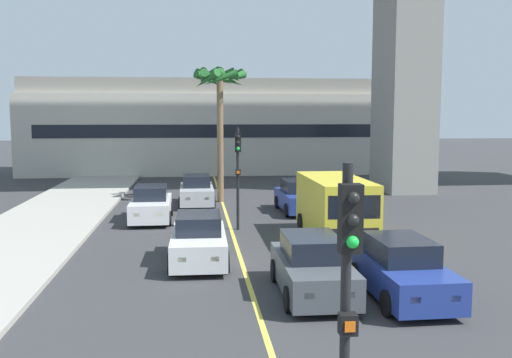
{
  "coord_description": "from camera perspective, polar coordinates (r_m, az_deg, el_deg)",
  "views": [
    {
      "loc": [
        -1.48,
        0.31,
        4.73
      ],
      "look_at": [
        0.0,
        14.0,
        3.18
      ],
      "focal_mm": 40.27,
      "sensor_mm": 36.0,
      "label": 1
    }
  ],
  "objects": [
    {
      "name": "car_queue_second",
      "position": [
        15.35,
        5.59,
        -8.75
      ],
      "size": [
        1.87,
        4.12,
        1.56
      ],
      "color": "#4C5156",
      "rests_on": "ground"
    },
    {
      "name": "car_queue_fourth",
      "position": [
        30.31,
        -5.92,
        -1.22
      ],
      "size": [
        1.86,
        4.11,
        1.56
      ],
      "color": "#B7BABF",
      "rests_on": "ground"
    },
    {
      "name": "delivery_van",
      "position": [
        21.89,
        7.85,
        -2.69
      ],
      "size": [
        2.18,
        5.26,
        2.36
      ],
      "color": "yellow",
      "rests_on": "ground"
    },
    {
      "name": "car_queue_front",
      "position": [
        28.03,
        4.23,
        -1.83
      ],
      "size": [
        1.94,
        4.16,
        1.56
      ],
      "color": "navy",
      "rests_on": "ground"
    },
    {
      "name": "palm_tree_near_median",
      "position": [
        31.06,
        -3.6,
        8.68
      ],
      "size": [
        2.94,
        2.91,
        7.19
      ],
      "color": "brown",
      "rests_on": "ground"
    },
    {
      "name": "lane_stripe_center",
      "position": [
        24.2,
        -2.55,
        -4.85
      ],
      "size": [
        0.14,
        56.0,
        0.01
      ],
      "primitive_type": "cube",
      "color": "#DBCC4C",
      "rests_on": "ground"
    },
    {
      "name": "traffic_light_median_far",
      "position": [
        23.36,
        -1.81,
        1.46
      ],
      "size": [
        0.24,
        0.37,
        4.2
      ],
      "color": "black",
      "rests_on": "ground"
    },
    {
      "name": "car_queue_sixth",
      "position": [
        15.46,
        14.25,
        -8.81
      ],
      "size": [
        1.88,
        4.12,
        1.56
      ],
      "color": "navy",
      "rests_on": "ground"
    },
    {
      "name": "car_queue_third",
      "position": [
        26.06,
        -10.37,
        -2.54
      ],
      "size": [
        1.87,
        4.12,
        1.56
      ],
      "color": "white",
      "rests_on": "ground"
    },
    {
      "name": "traffic_light_median_near",
      "position": [
        6.63,
        9.06,
        -11.35
      ],
      "size": [
        0.24,
        0.37,
        4.2
      ],
      "color": "black",
      "rests_on": "ground"
    },
    {
      "name": "palm_tree_mid_median",
      "position": [
        36.47,
        -3.65,
        8.93
      ],
      "size": [
        3.22,
        3.22,
        7.7
      ],
      "color": "brown",
      "rests_on": "ground"
    },
    {
      "name": "car_queue_fifth",
      "position": [
        18.56,
        -5.71,
        -6.09
      ],
      "size": [
        1.87,
        4.12,
        1.56
      ],
      "color": "white",
      "rests_on": "ground"
    },
    {
      "name": "pier_building_backdrop",
      "position": [
        47.93,
        -4.4,
        5.17
      ],
      "size": [
        29.74,
        8.04,
        7.53
      ],
      "color": "beige",
      "rests_on": "ground"
    }
  ]
}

